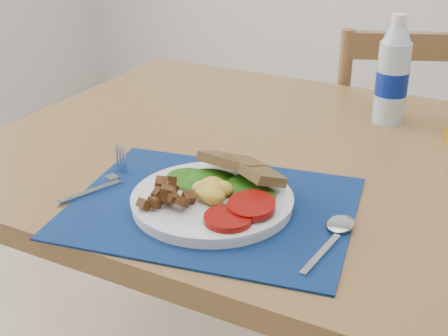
# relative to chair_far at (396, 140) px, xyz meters

# --- Properties ---
(table) EXTENTS (1.40, 0.90, 0.75)m
(table) POSITION_rel_chair_far_xyz_m (0.05, -0.64, 0.12)
(table) COLOR brown
(table) RESTS_ON ground
(chair_far) EXTENTS (0.52, 0.51, 1.07)m
(chair_far) POSITION_rel_chair_far_xyz_m (0.00, 0.00, 0.00)
(chair_far) COLOR #523D1D
(chair_far) RESTS_ON ground
(placemat) EXTENTS (0.49, 0.42, 0.00)m
(placemat) POSITION_rel_chair_far_xyz_m (-0.09, -0.90, 0.20)
(placemat) COLOR black
(placemat) RESTS_ON table
(breakfast_plate) EXTENTS (0.25, 0.25, 0.06)m
(breakfast_plate) POSITION_rel_chair_far_xyz_m (-0.10, -0.90, 0.22)
(breakfast_plate) COLOR silver
(breakfast_plate) RESTS_ON placemat
(fork) EXTENTS (0.05, 0.17, 0.00)m
(fork) POSITION_rel_chair_far_xyz_m (-0.30, -0.92, 0.21)
(fork) COLOR #B2B5BA
(fork) RESTS_ON placemat
(spoon) EXTENTS (0.04, 0.17, 0.01)m
(spoon) POSITION_rel_chair_far_xyz_m (0.11, -0.90, 0.21)
(spoon) COLOR #B2B5BA
(spoon) RESTS_ON placemat
(water_bottle) EXTENTS (0.07, 0.07, 0.23)m
(water_bottle) POSITION_rel_chair_far_xyz_m (0.05, -0.39, 0.30)
(water_bottle) COLOR #ADBFCC
(water_bottle) RESTS_ON table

